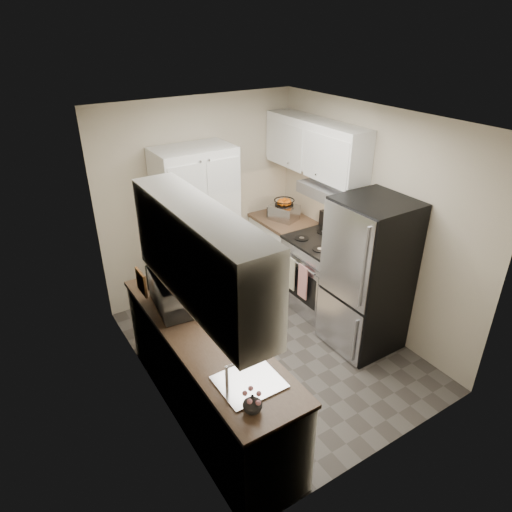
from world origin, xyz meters
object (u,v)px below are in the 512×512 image
(refrigerator, at_px, (368,276))
(electric_range, at_px, (320,274))
(toaster_oven, at_px, (284,212))
(wine_bottle, at_px, (150,275))
(pantry_cabinet, at_px, (198,230))
(microwave, at_px, (177,292))

(refrigerator, bearing_deg, electric_range, 87.52)
(electric_range, distance_m, toaster_oven, 0.95)
(wine_bottle, bearing_deg, pantry_cabinet, 42.95)
(microwave, height_order, wine_bottle, microwave)
(microwave, distance_m, toaster_oven, 2.29)
(pantry_cabinet, distance_m, wine_bottle, 1.25)
(wine_bottle, relative_size, toaster_oven, 0.93)
(refrigerator, relative_size, microwave, 2.99)
(pantry_cabinet, height_order, microwave, pantry_cabinet)
(toaster_oven, bearing_deg, electric_range, -111.71)
(microwave, xyz_separation_m, toaster_oven, (1.99, 1.13, -0.06))
(pantry_cabinet, height_order, refrigerator, pantry_cabinet)
(wine_bottle, bearing_deg, toaster_oven, 18.69)
(electric_range, relative_size, toaster_oven, 3.35)
(pantry_cabinet, distance_m, refrigerator, 2.07)
(microwave, bearing_deg, refrigerator, -96.23)
(wine_bottle, bearing_deg, electric_range, -1.99)
(refrigerator, bearing_deg, wine_bottle, 157.01)
(toaster_oven, bearing_deg, microwave, -172.21)
(microwave, distance_m, wine_bottle, 0.43)
(pantry_cabinet, height_order, wine_bottle, pantry_cabinet)
(pantry_cabinet, xyz_separation_m, electric_range, (1.17, -0.93, -0.52))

